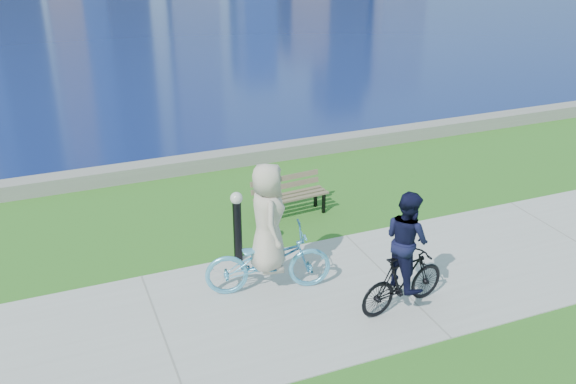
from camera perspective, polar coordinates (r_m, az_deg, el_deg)
name	(u,v)px	position (r m, az deg, el deg)	size (l,w,h in m)	color
ground	(392,281)	(11.35, 9.19, -7.80)	(320.00, 320.00, 0.00)	#266119
concrete_path	(392,280)	(11.35, 9.19, -7.76)	(80.00, 3.50, 0.02)	#A1A29C
seawall	(267,153)	(16.31, -1.86, 3.48)	(90.00, 0.50, 0.35)	slate
park_bench	(289,193)	(13.27, 0.09, -0.08)	(1.60, 0.67, 0.81)	black
bollard_lamp	(237,222)	(11.45, -4.53, -2.71)	(0.22, 0.22, 1.37)	black
cyclist_woman	(268,245)	(10.53, -1.79, -4.75)	(1.15, 2.22, 2.27)	#5BB6DE
cyclist_man	(405,261)	(10.23, 10.35, -6.03)	(0.74, 1.68, 2.04)	black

